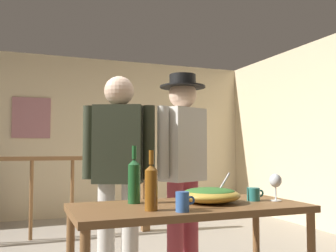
% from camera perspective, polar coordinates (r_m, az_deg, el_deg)
% --- Properties ---
extents(back_wall, '(6.31, 0.10, 2.57)m').
position_cam_1_polar(back_wall, '(6.27, -15.28, -1.50)').
color(back_wall, beige).
rests_on(back_wall, ground_plane).
extents(side_wall_right, '(0.10, 4.61, 2.57)m').
position_cam_1_polar(side_wall_right, '(5.57, 21.76, -1.14)').
color(side_wall_right, beige).
rests_on(side_wall_right, ground_plane).
extents(framed_picture, '(0.56, 0.03, 0.63)m').
position_cam_1_polar(framed_picture, '(6.20, -19.87, 1.17)').
color(framed_picture, '#A5696F').
extents(stair_railing, '(3.91, 0.10, 1.04)m').
position_cam_1_polar(stair_railing, '(4.87, -19.70, -8.35)').
color(stair_railing, brown).
rests_on(stair_railing, ground_plane).
extents(serving_table, '(1.40, 0.65, 0.75)m').
position_cam_1_polar(serving_table, '(2.34, 3.22, -13.67)').
color(serving_table, brown).
rests_on(serving_table, ground_plane).
extents(salad_bowl, '(0.38, 0.38, 0.19)m').
position_cam_1_polar(salad_bowl, '(2.40, 6.32, -10.19)').
color(salad_bowl, gold).
rests_on(salad_bowl, serving_table).
extents(wine_glass, '(0.08, 0.08, 0.17)m').
position_cam_1_polar(wine_glass, '(2.56, 15.88, -8.07)').
color(wine_glass, silver).
rests_on(wine_glass, serving_table).
extents(wine_bottle_green, '(0.08, 0.08, 0.35)m').
position_cam_1_polar(wine_bottle_green, '(2.36, -5.12, -8.09)').
color(wine_bottle_green, '#1E5628').
rests_on(wine_bottle_green, serving_table).
extents(wine_bottle_amber, '(0.07, 0.07, 0.33)m').
position_cam_1_polar(wine_bottle_amber, '(2.08, -2.54, -9.03)').
color(wine_bottle_amber, brown).
rests_on(wine_bottle_amber, serving_table).
extents(mug_blue, '(0.11, 0.07, 0.11)m').
position_cam_1_polar(mug_blue, '(2.05, 2.24, -11.32)').
color(mug_blue, '#3866B2').
rests_on(mug_blue, serving_table).
extents(mug_teal, '(0.12, 0.08, 0.08)m').
position_cam_1_polar(mug_teal, '(2.54, 12.78, -9.97)').
color(mug_teal, teal).
rests_on(mug_teal, serving_table).
extents(person_standing_left, '(0.51, 0.35, 1.64)m').
position_cam_1_polar(person_standing_left, '(2.90, -7.46, -5.80)').
color(person_standing_left, beige).
rests_on(person_standing_left, ground_plane).
extents(person_standing_right, '(0.50, 0.37, 1.69)m').
position_cam_1_polar(person_standing_right, '(3.07, 2.24, -4.96)').
color(person_standing_right, '#9E3842').
rests_on(person_standing_right, ground_plane).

